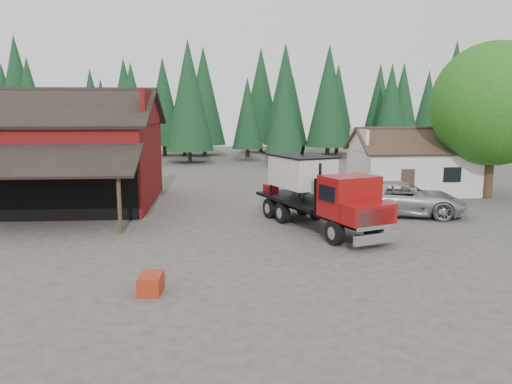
{
  "coord_description": "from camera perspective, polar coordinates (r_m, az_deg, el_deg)",
  "views": [
    {
      "loc": [
        -0.91,
        -21.54,
        5.81
      ],
      "look_at": [
        0.95,
        2.76,
        1.8
      ],
      "focal_mm": 35.0,
      "sensor_mm": 36.0,
      "label": 1
    }
  ],
  "objects": [
    {
      "name": "silver_car",
      "position": [
        29.06,
        16.52,
        -0.72
      ],
      "size": [
        7.28,
        4.83,
        1.86
      ],
      "primitive_type": "imported",
      "rotation": [
        0.0,
        0.0,
        1.29
      ],
      "color": "#ACAEB4",
      "rests_on": "ground"
    },
    {
      "name": "near_pine_d",
      "position": [
        55.65,
        -7.71,
        10.9
      ],
      "size": [
        5.28,
        5.28,
        13.4
      ],
      "color": "#382619",
      "rests_on": "ground"
    },
    {
      "name": "feed_truck",
      "position": [
        24.72,
        7.12,
        0.17
      ],
      "size": [
        5.51,
        9.27,
        4.07
      ],
      "rotation": [
        0.0,
        0.0,
        0.37
      ],
      "color": "black",
      "rests_on": "ground"
    },
    {
      "name": "farmhouse",
      "position": [
        37.46,
        17.46,
        2.57
      ],
      "size": [
        8.6,
        6.42,
        4.65
      ],
      "color": "silver",
      "rests_on": "ground"
    },
    {
      "name": "deciduous_tree",
      "position": [
        36.25,
        25.55,
        8.6
      ],
      "size": [
        8.0,
        8.0,
        10.2
      ],
      "color": "#382619",
      "rests_on": "ground"
    },
    {
      "name": "red_barn",
      "position": [
        33.17,
        -22.11,
        3.26
      ],
      "size": [
        12.8,
        13.63,
        7.18
      ],
      "color": "maroon",
      "rests_on": "ground"
    },
    {
      "name": "near_pine_b",
      "position": [
        52.0,
        3.29,
        9.42
      ],
      "size": [
        3.96,
        3.96,
        10.4
      ],
      "color": "#382619",
      "rests_on": "ground"
    },
    {
      "name": "near_pine_c",
      "position": [
        52.79,
        21.67,
        9.87
      ],
      "size": [
        4.84,
        4.84,
        12.4
      ],
      "color": "#382619",
      "rests_on": "ground"
    },
    {
      "name": "ground",
      "position": [
        22.33,
        -1.91,
        -5.74
      ],
      "size": [
        120.0,
        120.0,
        0.0
      ],
      "primitive_type": "plane",
      "color": "#423C34",
      "rests_on": "ground"
    },
    {
      "name": "conifer_backdrop",
      "position": [
        63.81,
        -3.56,
        4.11
      ],
      "size": [
        76.0,
        16.0,
        16.0
      ],
      "primitive_type": null,
      "color": "#113318",
      "rests_on": "ground"
    },
    {
      "name": "equip_box",
      "position": [
        16.64,
        -11.92,
        -10.21
      ],
      "size": [
        0.77,
        1.14,
        0.6
      ],
      "primitive_type": "cube",
      "rotation": [
        0.0,
        0.0,
        -0.07
      ],
      "color": "#972910",
      "rests_on": "ground"
    }
  ]
}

